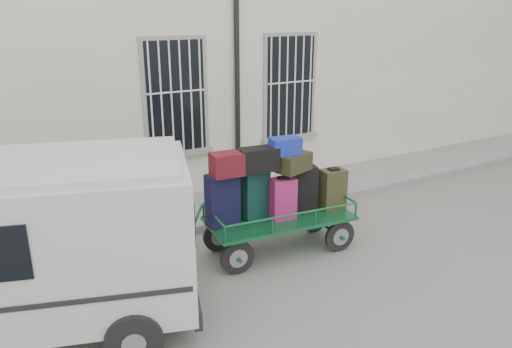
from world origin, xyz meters
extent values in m
plane|color=slate|center=(0.00, 0.00, 0.00)|extent=(80.00, 80.00, 0.00)
cube|color=beige|center=(0.00, 5.50, 3.00)|extent=(24.00, 5.00, 6.00)
cylinder|color=black|center=(0.95, 2.92, 2.80)|extent=(0.11, 0.11, 5.60)
cube|color=black|center=(-0.40, 2.98, 2.25)|extent=(1.20, 0.08, 2.20)
cube|color=gray|center=(-0.40, 2.96, 1.09)|extent=(1.45, 0.22, 0.12)
cube|color=black|center=(2.30, 2.98, 2.25)|extent=(1.20, 0.08, 2.20)
cube|color=gray|center=(2.30, 2.96, 1.09)|extent=(1.45, 0.22, 0.12)
cube|color=slate|center=(0.00, 2.20, 0.07)|extent=(24.00, 1.70, 0.15)
cylinder|color=black|center=(-0.72, -0.25, 0.27)|extent=(0.55, 0.12, 0.55)
cylinder|color=gray|center=(-0.72, -0.25, 0.27)|extent=(0.31, 0.13, 0.30)
cylinder|color=black|center=(-0.65, 0.58, 0.27)|extent=(0.55, 0.12, 0.55)
cylinder|color=gray|center=(-0.65, 0.58, 0.27)|extent=(0.31, 0.13, 0.30)
cylinder|color=black|center=(1.13, -0.42, 0.27)|extent=(0.55, 0.12, 0.55)
cylinder|color=gray|center=(1.13, -0.42, 0.27)|extent=(0.31, 0.13, 0.30)
cylinder|color=black|center=(1.21, 0.41, 0.27)|extent=(0.55, 0.12, 0.55)
cylinder|color=gray|center=(1.21, 0.41, 0.27)|extent=(0.31, 0.13, 0.30)
cube|color=#14592F|center=(0.24, 0.08, 0.60)|extent=(2.50, 1.31, 0.05)
cylinder|color=#14592F|center=(-1.23, 0.21, 0.77)|extent=(0.32, 0.07, 0.61)
cube|color=black|center=(-0.71, 0.26, 1.06)|extent=(0.52, 0.27, 0.86)
cube|color=black|center=(-0.71, 0.26, 1.50)|extent=(0.22, 0.15, 0.03)
cube|color=#0C292D|center=(-0.14, 0.24, 1.06)|extent=(0.46, 0.31, 0.86)
cube|color=black|center=(-0.14, 0.24, 1.51)|extent=(0.19, 0.16, 0.03)
cube|color=#971B58|center=(0.25, 0.01, 0.98)|extent=(0.43, 0.31, 0.69)
cube|color=black|center=(0.25, 0.01, 1.34)|extent=(0.17, 0.15, 0.03)
cube|color=black|center=(0.76, 0.11, 1.02)|extent=(0.43, 0.33, 0.79)
cube|color=black|center=(0.76, 0.11, 1.43)|extent=(0.17, 0.14, 0.03)
cube|color=#32341A|center=(1.24, -0.04, 0.98)|extent=(0.44, 0.33, 0.70)
cube|color=black|center=(1.24, -0.04, 1.34)|extent=(0.18, 0.16, 0.03)
cube|color=#551120|center=(-0.67, 0.17, 1.66)|extent=(0.51, 0.38, 0.36)
cube|color=black|center=(-0.15, 0.11, 1.68)|extent=(0.64, 0.39, 0.37)
cube|color=#282B15|center=(0.46, 0.01, 1.56)|extent=(0.65, 0.48, 0.29)
cube|color=#172EA0|center=(0.31, 0.05, 1.85)|extent=(0.51, 0.35, 0.28)
cube|color=silver|center=(-3.81, -0.20, 1.27)|extent=(4.73, 3.10, 1.79)
cube|color=black|center=(-1.72, -0.85, 1.57)|extent=(0.45, 1.34, 0.55)
cube|color=black|center=(-1.73, -0.85, 0.43)|extent=(0.64, 1.78, 0.22)
cube|color=white|center=(-1.69, -0.86, 0.65)|extent=(0.15, 0.41, 0.12)
cylinder|color=black|center=(-2.71, -1.50, 0.34)|extent=(0.71, 0.41, 0.67)
cylinder|color=black|center=(-2.17, 0.25, 0.34)|extent=(0.71, 0.41, 0.67)
camera|label=1|loc=(-3.86, -6.38, 3.95)|focal=35.00mm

